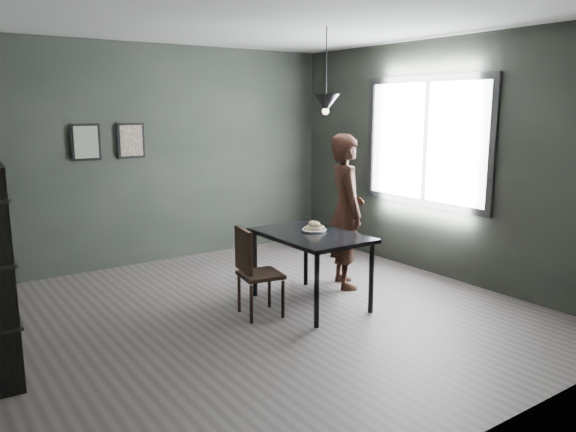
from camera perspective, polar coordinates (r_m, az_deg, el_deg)
ground at (r=5.59m, az=-2.69°, el=-10.08°), size 5.00×5.00×0.00m
back_wall at (r=7.48m, az=-13.13°, el=6.04°), size 5.00×0.10×2.80m
ceiling at (r=5.28m, az=-2.98°, el=19.60°), size 5.00×5.00×0.02m
window_assembly at (r=7.00m, az=13.79°, el=7.33°), size 0.04×1.96×1.56m
cafe_table at (r=5.72m, az=2.34°, el=-2.54°), size 0.80×1.20×0.75m
white_plate at (r=5.80m, az=2.68°, el=-1.49°), size 0.23×0.23×0.01m
donut_pile at (r=5.80m, az=2.69°, el=-1.13°), size 0.23×0.23×0.10m
woman at (r=6.30m, az=5.89°, el=0.47°), size 0.63×0.74×1.73m
wood_chair at (r=5.43m, az=-3.59°, el=-5.14°), size 0.44×0.44×0.88m
pendant_lamp at (r=5.79m, az=3.85°, el=11.38°), size 0.28×0.28×0.86m
framed_print_left at (r=7.15m, az=-19.84°, el=7.07°), size 0.34×0.04×0.44m
framed_print_right at (r=7.31m, az=-15.66°, el=7.39°), size 0.34×0.04×0.44m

